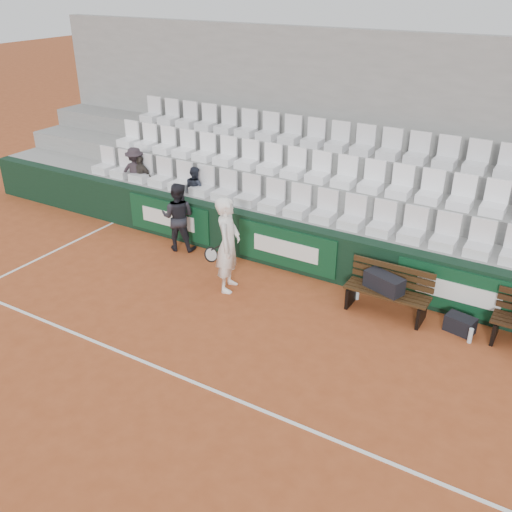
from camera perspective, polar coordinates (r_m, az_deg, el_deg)
The scene contains 20 objects.
ground at distance 8.95m, azimuth -7.78°, elevation -11.81°, with size 80.00×80.00×0.00m, color #A64B25.
court_baseline at distance 8.95m, azimuth -7.78°, elevation -11.79°, with size 18.00×0.06×0.01m, color white.
back_barrier at distance 11.52m, azimuth 4.58°, elevation 0.70°, with size 18.00×0.34×1.00m.
grandstand_tier_front at distance 12.07m, azimuth 5.64°, elevation 1.90°, with size 18.00×0.95×1.00m, color #959592.
grandstand_tier_mid at distance 12.78m, azimuth 7.55°, elevation 4.34°, with size 18.00×0.95×1.45m, color gray.
grandstand_tier_back at distance 13.52m, azimuth 9.26°, elevation 6.52°, with size 18.00×0.95×1.90m, color gray.
grandstand_rear_wall at distance 13.71m, azimuth 10.67°, elevation 12.18°, with size 18.00×0.30×4.40m, color gray.
seat_row_front at distance 11.60m, azimuth 5.45°, elevation 5.24°, with size 11.90×0.44×0.63m, color silver.
seat_row_mid at distance 12.27m, azimuth 7.50°, elevation 8.57°, with size 11.90×0.44×0.63m, color white.
seat_row_back at distance 12.99m, azimuth 9.37°, elevation 11.54°, with size 11.90×0.44×0.63m, color silver.
bench_left at distance 10.46m, azimuth 12.85°, elevation -4.55°, with size 1.50×0.56×0.45m, color #372210.
sports_bag_left at distance 10.31m, azimuth 12.68°, elevation -2.60°, with size 0.71×0.30×0.30m, color black.
sports_bag_ground at distance 10.35m, azimuth 19.73°, elevation -6.44°, with size 0.48×0.29×0.29m, color black.
water_bottle_near at distance 10.84m, azimuth 10.10°, elevation -3.69°, with size 0.07×0.07×0.26m, color silver.
water_bottle_far at distance 10.14m, azimuth 20.64°, elevation -7.46°, with size 0.07×0.07×0.27m, color silver.
tennis_player at distance 10.68m, azimuth -2.82°, elevation 1.15°, with size 0.81×0.79×1.87m.
ball_kid at distance 12.45m, azimuth -7.80°, elevation 3.91°, with size 0.74×0.58×1.53m, color black.
spectator_a at distance 14.08m, azimuth -12.12°, elevation 9.93°, with size 0.79×0.45×1.22m, color #292127.
spectator_b at distance 13.99m, azimuth -11.56°, elevation 9.48°, with size 0.61×0.25×1.04m, color #36302B.
spectator_c at distance 13.00m, azimuth -6.18°, elevation 8.56°, with size 0.51×0.39×1.04m, color #1F232E.
Camera 1 is at (4.57, -5.34, 5.54)m, focal length 40.00 mm.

